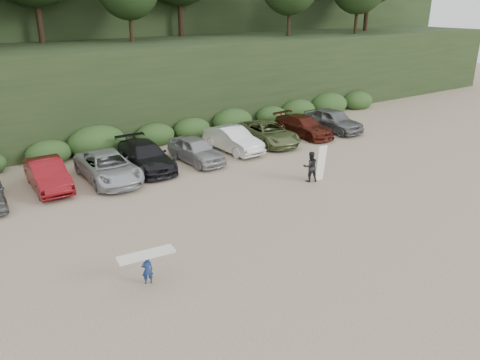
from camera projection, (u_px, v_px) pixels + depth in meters
ground at (275, 233)px, 19.02m from camera, size 120.00×120.00×0.00m
parked_cars at (97, 166)px, 24.48m from camera, size 36.25×6.04×1.64m
child_surfer at (147, 263)px, 15.39m from camera, size 1.93×0.74×1.13m
adult_surfer at (311, 166)px, 24.23m from camera, size 1.27×0.86×1.91m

